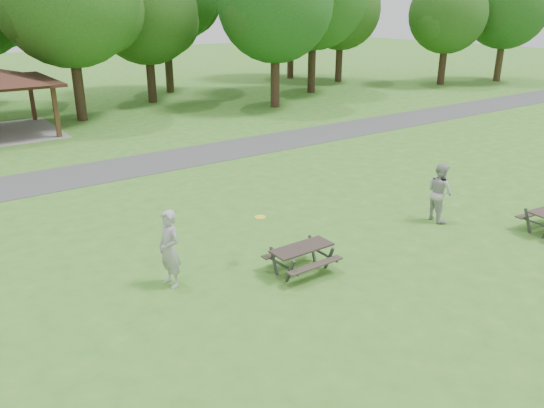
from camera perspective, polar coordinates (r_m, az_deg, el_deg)
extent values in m
plane|color=#397621|center=(11.83, 7.44, -12.54)|extent=(160.00, 160.00, 0.00)
cube|color=#424245|center=(23.15, -16.59, 3.61)|extent=(120.00, 3.20, 0.02)
cube|color=#3A2715|center=(29.65, -22.20, 9.12)|extent=(0.22, 0.22, 2.60)
cube|color=#3D2216|center=(34.86, -24.42, 10.32)|extent=(0.22, 0.22, 2.60)
cylinder|color=black|center=(33.64, -20.11, 11.82)|extent=(0.60, 0.60, 4.02)
sphere|color=#1F4914|center=(34.16, -18.11, 19.29)|extent=(5.20, 5.20, 5.20)
sphere|color=#194012|center=(32.77, -23.81, 18.95)|extent=(4.80, 4.80, 4.80)
cylinder|color=black|center=(38.92, -12.88, 13.12)|extent=(0.60, 0.60, 3.43)
sphere|color=#1E4714|center=(38.63, -13.41, 19.50)|extent=(7.00, 7.00, 7.00)
sphere|color=#204C15|center=(39.55, -11.29, 18.65)|extent=(4.55, 4.55, 4.55)
sphere|color=#134313|center=(37.94, -15.27, 18.54)|extent=(4.20, 4.20, 4.20)
cylinder|color=#301F15|center=(36.15, 0.34, 13.36)|extent=(0.60, 0.60, 3.78)
sphere|color=#144614|center=(35.86, 0.35, 20.78)|extent=(7.40, 7.40, 7.40)
sphere|color=#154112|center=(37.10, 2.28, 19.61)|extent=(4.81, 4.81, 4.81)
sphere|color=#174112|center=(34.86, -1.55, 19.87)|extent=(4.44, 4.44, 4.44)
cylinder|color=black|center=(42.52, 4.29, 14.68)|extent=(0.60, 0.60, 4.20)
sphere|color=#174D16|center=(43.72, 6.19, 20.50)|extent=(5.33, 5.33, 5.33)
sphere|color=#164915|center=(41.12, 2.77, 20.88)|extent=(4.92, 4.92, 4.92)
cylinder|color=#2F2015|center=(49.09, 7.21, 14.99)|extent=(0.60, 0.60, 3.57)
sphere|color=#1F4A15|center=(48.87, 7.45, 20.05)|extent=(6.80, 6.80, 6.80)
sphere|color=#194513|center=(50.14, 8.54, 19.23)|extent=(4.42, 4.42, 4.42)
sphere|color=#144012|center=(47.82, 6.31, 19.48)|extent=(4.08, 4.08, 4.08)
cylinder|color=black|center=(49.13, 17.85, 14.08)|extent=(0.60, 0.60, 3.36)
sphere|color=#1C4714|center=(48.91, 18.39, 18.82)|extent=(6.40, 6.40, 6.40)
sphere|color=#1A4A15|center=(50.25, 19.07, 18.03)|extent=(4.16, 4.16, 4.16)
sphere|color=#1D4915|center=(47.78, 17.55, 18.31)|extent=(3.84, 3.84, 3.84)
cylinder|color=#2E2114|center=(43.24, -11.06, 14.70)|extent=(0.60, 0.60, 4.55)
cylinder|color=#332016|center=(51.23, 2.00, 15.76)|extent=(0.60, 0.60, 4.27)
sphere|color=#1B4F16|center=(52.40, 3.53, 20.58)|extent=(5.20, 5.20, 5.20)
sphere|color=#134012|center=(49.94, 0.65, 20.85)|extent=(4.80, 4.80, 4.80)
cylinder|color=#322416|center=(53.19, 23.25, 14.03)|extent=(0.60, 0.60, 3.67)
sphere|color=#164513|center=(52.99, 23.97, 18.87)|extent=(7.20, 7.20, 7.20)
sphere|color=#193F12|center=(54.53, 24.52, 18.03)|extent=(4.68, 4.68, 4.68)
sphere|color=#163F12|center=(51.67, 23.19, 18.37)|extent=(4.32, 4.32, 4.32)
cube|color=#2A221F|center=(13.50, 3.25, -4.73)|extent=(1.64, 0.65, 0.05)
cube|color=#322B24|center=(13.24, 4.68, -6.59)|extent=(1.64, 0.23, 0.04)
cube|color=#2C261F|center=(14.00, 1.85, -4.96)|extent=(1.64, 0.23, 0.04)
cube|color=#3D3D3F|center=(13.06, 1.97, -7.26)|extent=(0.05, 0.34, 0.71)
cube|color=#3E3E40|center=(13.54, 0.21, -6.16)|extent=(0.05, 0.34, 0.71)
cube|color=#3D3D3F|center=(13.29, 1.07, -6.60)|extent=(0.05, 1.33, 0.05)
cube|color=#3F3F41|center=(13.78, 6.17, -5.81)|extent=(0.05, 0.34, 0.71)
cube|color=#444447|center=(14.24, 4.36, -4.82)|extent=(0.05, 0.34, 0.71)
cube|color=#3D3D40|center=(13.99, 5.25, -5.21)|extent=(0.05, 1.33, 0.05)
cube|color=#322B24|center=(18.33, 26.54, -0.86)|extent=(1.71, 0.43, 0.04)
cube|color=#3C3C3F|center=(17.73, 25.80, -1.64)|extent=(0.10, 0.36, 0.73)
cube|color=#3F3F41|center=(17.54, 26.72, -1.93)|extent=(0.21, 1.37, 0.05)
cylinder|color=yellow|center=(13.65, -1.28, -1.42)|extent=(0.34, 0.34, 0.02)
imported|color=#A2A2A5|center=(12.95, -10.97, -4.76)|extent=(0.55, 0.76, 1.94)
imported|color=#AEAEB1|center=(17.45, 17.58, 1.23)|extent=(0.90, 1.05, 1.87)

